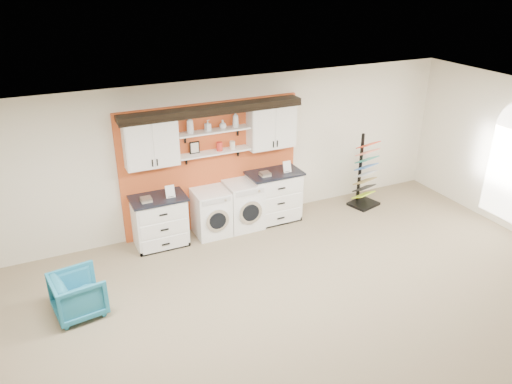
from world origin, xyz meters
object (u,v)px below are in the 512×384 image
base_cabinet_left (160,221)px  dryer (243,205)px  sample_rack (364,183)px  base_cabinet_right (274,196)px  washer (211,212)px  armchair (78,294)px

base_cabinet_left → dryer: bearing=-0.1°
base_cabinet_left → sample_rack: bearing=-2.8°
base_cabinet_left → base_cabinet_right: size_ratio=0.93×
washer → sample_rack: (3.29, -0.20, 0.06)m
base_cabinet_left → washer: bearing=-0.2°
base_cabinet_left → washer: 0.96m
washer → dryer: dryer is taller
base_cabinet_left → dryer: 1.61m
washer → dryer: (0.65, -0.00, 0.02)m
base_cabinet_right → washer: size_ratio=1.19×
base_cabinet_left → sample_rack: size_ratio=0.63×
base_cabinet_left → base_cabinet_right: bearing=-0.0°
base_cabinet_right → sample_rack: sample_rack is taller
washer → base_cabinet_left: bearing=179.8°
dryer → armchair: dryer is taller
base_cabinet_left → sample_rack: 4.26m
base_cabinet_right → armchair: base_cabinet_right is taller
armchair → base_cabinet_left: bearing=-56.2°
sample_rack → armchair: bearing=176.2°
base_cabinet_left → armchair: 2.12m
base_cabinet_left → dryer: (1.61, -0.00, -0.01)m
washer → sample_rack: 3.30m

